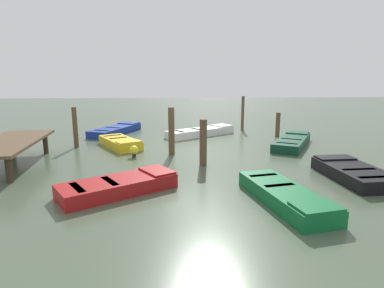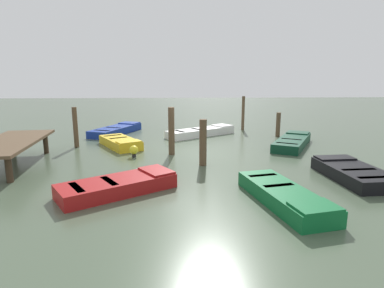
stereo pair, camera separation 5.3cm
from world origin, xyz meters
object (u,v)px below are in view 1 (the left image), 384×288
(rowboat_white, at_px, (201,132))
(rowboat_dark_green, at_px, (292,142))
(mooring_piling_mid_right, at_px, (75,127))
(mooring_piling_far_right, at_px, (278,125))
(mooring_piling_near_right, at_px, (171,131))
(rowboat_blue, at_px, (116,130))
(rowboat_green, at_px, (285,195))
(mooring_piling_center, at_px, (203,143))
(rowboat_red, at_px, (119,185))
(rowboat_yellow, at_px, (120,142))
(mooring_piling_far_left, at_px, (243,113))
(marker_buoy, at_px, (134,150))
(rowboat_black, at_px, (354,173))
(dock_segment, at_px, (9,144))

(rowboat_white, bearing_deg, rowboat_dark_green, -72.00)
(mooring_piling_mid_right, bearing_deg, mooring_piling_far_right, -77.92)
(mooring_piling_near_right, bearing_deg, rowboat_dark_green, -76.60)
(rowboat_blue, xyz_separation_m, mooring_piling_far_right, (-1.47, -9.15, 0.45))
(rowboat_white, xyz_separation_m, rowboat_green, (-9.99, -1.29, 0.00))
(rowboat_blue, bearing_deg, mooring_piling_center, -125.69)
(rowboat_red, bearing_deg, rowboat_yellow, 66.03)
(rowboat_white, height_order, rowboat_green, same)
(rowboat_red, bearing_deg, rowboat_white, 37.87)
(rowboat_white, bearing_deg, mooring_piling_far_left, -0.97)
(mooring_piling_center, bearing_deg, rowboat_red, 136.29)
(rowboat_white, bearing_deg, rowboat_blue, 134.50)
(rowboat_white, xyz_separation_m, mooring_piling_far_left, (1.85, -2.76, 0.84))
(marker_buoy, bearing_deg, rowboat_red, -178.69)
(mooring_piling_mid_right, bearing_deg, rowboat_green, -134.28)
(rowboat_white, relative_size, mooring_piling_mid_right, 2.17)
(mooring_piling_near_right, bearing_deg, mooring_piling_center, -145.91)
(rowboat_white, bearing_deg, marker_buoy, -158.29)
(rowboat_red, xyz_separation_m, mooring_piling_center, (2.75, -2.63, 0.64))
(rowboat_white, height_order, rowboat_black, same)
(rowboat_black, bearing_deg, mooring_piling_far_left, 4.87)
(rowboat_dark_green, bearing_deg, rowboat_blue, 96.18)
(rowboat_yellow, distance_m, mooring_piling_far_left, 8.32)
(rowboat_blue, height_order, rowboat_yellow, same)
(mooring_piling_far_right, bearing_deg, mooring_piling_far_left, 31.38)
(rowboat_black, bearing_deg, mooring_piling_mid_right, 59.08)
(dock_segment, xyz_separation_m, rowboat_white, (5.99, -7.50, -0.62))
(dock_segment, distance_m, mooring_piling_near_right, 6.05)
(rowboat_red, bearing_deg, rowboat_green, -46.32)
(rowboat_white, xyz_separation_m, mooring_piling_mid_right, (-2.76, 6.12, 0.72))
(mooring_piling_center, bearing_deg, mooring_piling_near_right, 34.09)
(mooring_piling_far_right, distance_m, mooring_piling_near_right, 7.06)
(mooring_piling_far_left, bearing_deg, rowboat_yellow, 124.42)
(dock_segment, height_order, marker_buoy, dock_segment)
(rowboat_white, relative_size, marker_buoy, 8.49)
(rowboat_white, height_order, mooring_piling_far_right, mooring_piling_far_right)
(mooring_piling_center, bearing_deg, rowboat_white, -4.29)
(rowboat_dark_green, bearing_deg, mooring_piling_center, 154.46)
(rowboat_black, height_order, mooring_piling_center, mooring_piling_center)
(rowboat_red, height_order, mooring_piling_far_left, mooring_piling_far_left)
(rowboat_red, distance_m, mooring_piling_center, 3.86)
(mooring_piling_far_right, bearing_deg, rowboat_green, 162.80)
(rowboat_white, distance_m, mooring_piling_far_left, 3.42)
(mooring_piling_center, height_order, mooring_piling_mid_right, mooring_piling_mid_right)
(rowboat_white, distance_m, mooring_piling_far_right, 4.27)
(mooring_piling_far_left, height_order, mooring_piling_center, mooring_piling_far_left)
(dock_segment, distance_m, mooring_piling_far_left, 12.91)
(rowboat_yellow, relative_size, mooring_piling_near_right, 1.51)
(dock_segment, xyz_separation_m, rowboat_yellow, (3.16, -3.42, -0.62))
(rowboat_yellow, relative_size, mooring_piling_mid_right, 1.61)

